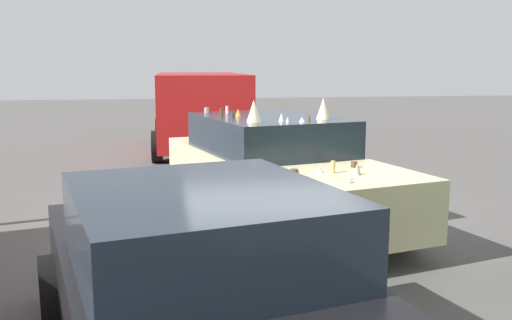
{
  "coord_description": "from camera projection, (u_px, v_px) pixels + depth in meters",
  "views": [
    {
      "loc": [
        -7.36,
        1.58,
        2.16
      ],
      "look_at": [
        0.0,
        0.3,
        0.9
      ],
      "focal_mm": 39.4,
      "sensor_mm": 36.0,
      "label": 1
    }
  ],
  "objects": [
    {
      "name": "art_car_decorated",
      "position": [
        276.0,
        170.0,
        7.71
      ],
      "size": [
        4.9,
        2.84,
        1.74
      ],
      "rotation": [
        0.0,
        0.0,
        3.38
      ],
      "color": "beige",
      "rests_on": "ground"
    },
    {
      "name": "ground_plane",
      "position": [
        277.0,
        223.0,
        7.78
      ],
      "size": [
        60.0,
        60.0,
        0.0
      ],
      "primitive_type": "plane",
      "color": "#514F4C"
    },
    {
      "name": "parked_van_behind_left",
      "position": [
        200.0,
        108.0,
        14.13
      ],
      "size": [
        5.24,
        2.45,
        1.96
      ],
      "rotation": [
        0.0,
        0.0,
        3.12
      ],
      "color": "#B21919",
      "rests_on": "ground"
    },
    {
      "name": "parked_sedan_near_left",
      "position": [
        200.0,
        286.0,
        3.79
      ],
      "size": [
        4.25,
        2.63,
        1.38
      ],
      "rotation": [
        0.0,
        0.0,
        0.23
      ],
      "color": "black",
      "rests_on": "ground"
    }
  ]
}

